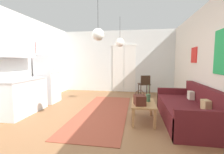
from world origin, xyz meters
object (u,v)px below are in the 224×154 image
at_px(couch, 189,110).
at_px(handbag, 140,100).
at_px(bamboo_vase, 148,98).
at_px(pendant_lamp_near, 98,35).
at_px(refrigerator, 48,79).
at_px(accent_chair, 144,84).
at_px(pendant_lamp_far, 120,42).
at_px(coffee_table, 143,105).

distance_m(couch, handbag, 1.19).
relative_size(bamboo_vase, pendant_lamp_near, 0.42).
bearing_deg(couch, handbag, -163.10).
relative_size(refrigerator, pendant_lamp_near, 1.67).
bearing_deg(accent_chair, pendant_lamp_far, 44.95).
xyz_separation_m(refrigerator, pendant_lamp_near, (2.13, -1.63, 1.11)).
height_order(bamboo_vase, accent_chair, bamboo_vase).
bearing_deg(handbag, bamboo_vase, 56.54).
distance_m(couch, bamboo_vase, 0.94).
bearing_deg(couch, coffee_table, -172.92).
bearing_deg(handbag, coffee_table, 67.52).
height_order(coffee_table, pendant_lamp_near, pendant_lamp_near).
bearing_deg(bamboo_vase, pendant_lamp_far, 122.95).
bearing_deg(coffee_table, accent_chair, 86.97).
height_order(coffee_table, accent_chair, accent_chair).
xyz_separation_m(bamboo_vase, accent_chair, (0.04, 2.70, -0.05)).
bearing_deg(refrigerator, handbag, -25.16).
xyz_separation_m(coffee_table, pendant_lamp_far, (-0.69, 1.33, 1.56)).
xyz_separation_m(bamboo_vase, handbag, (-0.20, -0.30, 0.02)).
xyz_separation_m(couch, refrigerator, (-4.08, 1.06, 0.52)).
xyz_separation_m(handbag, pendant_lamp_far, (-0.60, 1.54, 1.40)).
relative_size(bamboo_vase, pendant_lamp_far, 0.44).
bearing_deg(refrigerator, bamboo_vase, -19.09).
bearing_deg(pendant_lamp_near, handbag, 15.04).
bearing_deg(coffee_table, couch, 7.08).
xyz_separation_m(couch, accent_chair, (-0.87, 2.67, 0.21)).
height_order(bamboo_vase, refrigerator, refrigerator).
distance_m(bamboo_vase, handbag, 0.36).
height_order(couch, coffee_table, couch).
height_order(refrigerator, pendant_lamp_near, pendant_lamp_near).
bearing_deg(refrigerator, accent_chair, 26.53).
xyz_separation_m(handbag, pendant_lamp_near, (-0.85, -0.23, 1.35)).
distance_m(accent_chair, pendant_lamp_near, 3.69).
bearing_deg(couch, pendant_lamp_far, 144.89).
height_order(bamboo_vase, pendant_lamp_near, pendant_lamp_near).
relative_size(bamboo_vase, accent_chair, 0.49).
relative_size(couch, accent_chair, 2.70).
bearing_deg(couch, accent_chair, 108.05).
distance_m(coffee_table, handbag, 0.28).
bearing_deg(bamboo_vase, refrigerator, 160.91).
bearing_deg(coffee_table, handbag, -112.48).
bearing_deg(pendant_lamp_near, coffee_table, 25.08).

